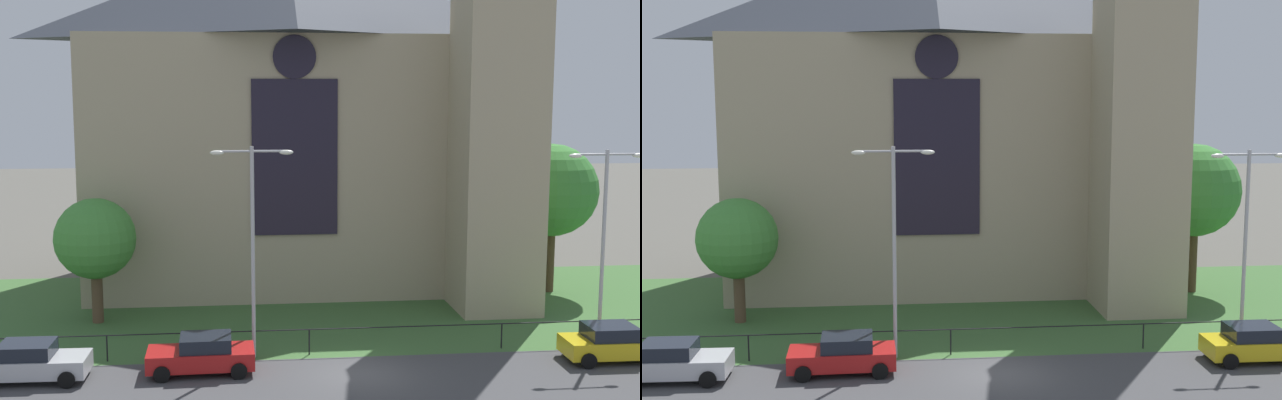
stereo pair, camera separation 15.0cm
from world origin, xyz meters
TOP-DOWN VIEW (x-y plane):
  - ground at (0.00, 10.00)m, footprint 160.00×160.00m
  - road_asphalt at (0.00, -2.00)m, footprint 120.00×8.00m
  - grass_verge at (0.00, 8.00)m, footprint 120.00×20.00m
  - church_building at (-0.93, 16.16)m, footprint 23.20×16.20m
  - iron_railing at (-1.70, 2.50)m, footprint 33.53×0.07m
  - tree_left_near at (-11.43, 8.33)m, footprint 3.86×3.86m
  - tree_right_far at (12.53, 12.06)m, footprint 5.10×5.10m
  - streetlamp_near at (-4.03, 2.40)m, footprint 3.37×0.26m
  - streetlamp_far at (11.02, 2.40)m, footprint 3.37×0.26m
  - parked_car_silver at (-12.59, 0.54)m, footprint 4.25×2.12m
  - parked_car_red at (-6.10, 0.76)m, footprint 4.24×2.10m
  - parked_car_yellow at (10.75, 0.52)m, footprint 4.22×2.06m

SIDE VIEW (x-z plane):
  - ground at x=0.00m, z-range 0.00..0.00m
  - grass_verge at x=0.00m, z-range 0.00..0.01m
  - road_asphalt at x=0.00m, z-range 0.00..0.01m
  - parked_car_silver at x=-12.59m, z-range -0.01..1.50m
  - parked_car_red at x=-6.10m, z-range -0.01..1.50m
  - parked_car_yellow at x=10.75m, z-range -0.01..1.50m
  - iron_railing at x=-1.70m, z-range 0.42..1.54m
  - tree_left_near at x=-11.43m, z-range 1.05..7.09m
  - streetlamp_far at x=11.02m, z-range 1.14..9.74m
  - streetlamp_near at x=-4.03m, z-range 1.15..10.00m
  - tree_right_far at x=12.53m, z-range 1.53..9.77m
  - church_building at x=-0.93m, z-range -2.73..23.27m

